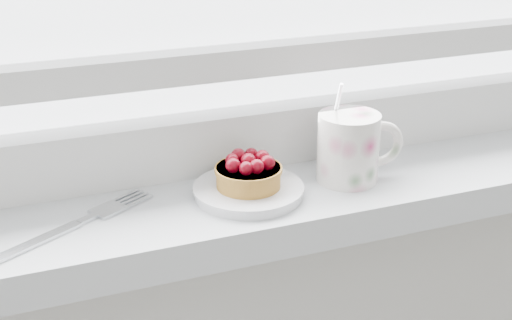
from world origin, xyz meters
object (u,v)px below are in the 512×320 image
saucer (248,191)px  floral_mug (351,146)px  fork (63,230)px  raspberry_tart (248,172)px

saucer → floral_mug: floral_mug is taller
floral_mug → fork: 0.33m
fork → raspberry_tart: bearing=2.7°
saucer → raspberry_tart: 0.02m
raspberry_tart → fork: raspberry_tart is taller
saucer → raspberry_tart: (0.00, -0.00, 0.02)m
raspberry_tart → floral_mug: size_ratio=0.65×
floral_mug → saucer: bearing=179.5°
raspberry_tart → floral_mug: floral_mug is taller
floral_mug → fork: size_ratio=0.57×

